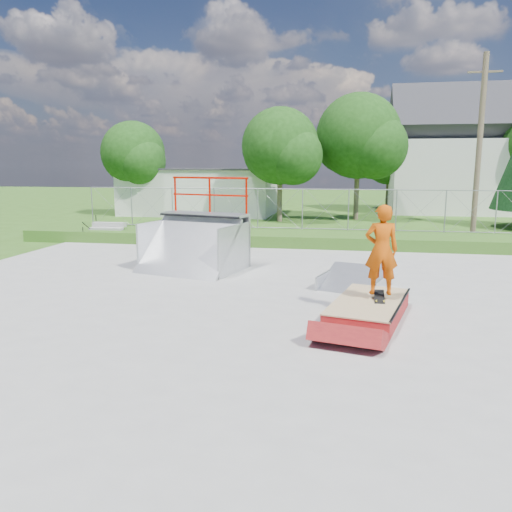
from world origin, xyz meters
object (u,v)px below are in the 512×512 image
Objects in this scene: quarter_pipe at (191,225)px; skater at (381,253)px; flat_bank_ramp at (354,280)px; grind_box at (368,310)px.

skater is (5.52, -4.01, -0.02)m from quarter_pipe.
quarter_pipe is 1.69× the size of flat_bank_ramp.
flat_bank_ramp is at bearing 109.54° from grind_box.
grind_box is at bearing -66.82° from flat_bank_ramp.
quarter_pipe is (-5.29, 4.16, 1.25)m from grind_box.
flat_bank_ramp is at bearing -83.88° from skater.
flat_bank_ramp is (-0.28, 2.71, 0.04)m from grind_box.
grind_box is 1.05× the size of quarter_pipe.
flat_bank_ramp is 2.87m from skater.
quarter_pipe reaches higher than flat_bank_ramp.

